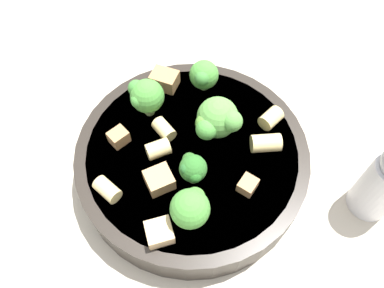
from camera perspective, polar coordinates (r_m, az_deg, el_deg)
The scene contains 17 objects.
ground_plane at distance 0.39m, azimuth 0.00°, elevation -3.80°, with size 2.00×2.00×0.00m, color #BCB29E.
pasta_bowl at distance 0.38m, azimuth 0.00°, elevation -2.15°, with size 0.23×0.23×0.04m.
broccoli_floret_0 at distance 0.31m, azimuth -0.29°, elevation -9.71°, with size 0.03×0.03×0.04m.
broccoli_floret_1 at distance 0.35m, azimuth 3.76°, elevation 3.79°, with size 0.04×0.05×0.04m.
broccoli_floret_2 at distance 0.33m, azimuth 0.08°, elevation -3.78°, with size 0.03×0.02×0.03m.
broccoli_floret_3 at distance 0.37m, azimuth -7.07°, elevation 7.27°, with size 0.04×0.03×0.04m.
broccoli_floret_4 at distance 0.39m, azimuth 1.78°, elevation 10.38°, with size 0.03×0.03×0.04m.
rigatoni_0 at distance 0.36m, azimuth 11.19°, elevation 0.15°, with size 0.02×0.02×0.03m, color #E0C67F.
rigatoni_1 at distance 0.38m, azimuth 11.93°, elevation 3.86°, with size 0.02×0.02×0.02m, color #E0C67F.
rigatoni_2 at distance 0.35m, azimuth -5.19°, elevation -0.77°, with size 0.02×0.02×0.02m, color #E0C67F.
rigatoni_3 at distance 0.37m, azimuth -4.30°, elevation 2.24°, with size 0.01×0.01×0.02m, color #E0C67F.
rigatoni_4 at distance 0.34m, azimuth -12.53°, elevation -7.25°, with size 0.01×0.01×0.02m, color #E0C67F.
chicken_chunk_0 at distance 0.34m, azimuth -5.02°, elevation -5.46°, with size 0.02×0.02×0.02m, color tan.
chicken_chunk_1 at distance 0.34m, azimuth 8.48°, elevation -6.21°, with size 0.02×0.01×0.01m, color #A87A4C.
chicken_chunk_2 at distance 0.40m, azimuth -4.21°, elevation 9.74°, with size 0.03×0.02×0.02m, color #A87A4C.
chicken_chunk_3 at distance 0.37m, azimuth -11.11°, elevation 1.03°, with size 0.02×0.01×0.01m, color #A87A4C.
chicken_chunk_4 at distance 0.32m, azimuth -4.99°, elevation -13.27°, with size 0.02×0.02×0.01m, color tan.
Camera 1 is at (0.16, -0.10, 0.35)m, focal length 35.00 mm.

